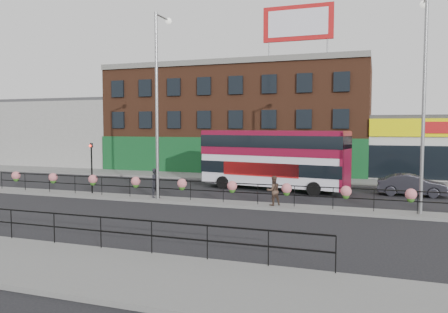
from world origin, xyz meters
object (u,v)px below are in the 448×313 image
(lamp_column_west, at_px, (159,89))
(lamp_column_east, at_px, (424,84))
(double_decker_bus, at_px, (273,154))
(car, at_px, (412,185))
(pedestrian_a, at_px, (155,183))
(pedestrian_b, at_px, (273,191))

(lamp_column_west, relative_size, lamp_column_east, 1.02)
(double_decker_bus, xyz_separation_m, lamp_column_east, (8.75, -6.07, 3.90))
(car, relative_size, lamp_column_east, 0.39)
(double_decker_bus, xyz_separation_m, pedestrian_a, (-5.78, -6.20, -1.50))
(car, distance_m, lamp_column_east, 8.72)
(pedestrian_a, height_order, lamp_column_west, lamp_column_west)
(car, distance_m, pedestrian_a, 16.08)
(pedestrian_b, bearing_deg, pedestrian_a, -38.39)
(pedestrian_b, xyz_separation_m, lamp_column_east, (7.28, 0.38, 5.48))
(pedestrian_b, distance_m, lamp_column_east, 9.12)
(lamp_column_west, xyz_separation_m, lamp_column_east, (14.20, 0.19, -0.14))
(pedestrian_a, bearing_deg, pedestrian_b, -74.03)
(pedestrian_a, xyz_separation_m, pedestrian_b, (7.25, -0.25, -0.07))
(double_decker_bus, bearing_deg, pedestrian_b, -77.16)
(pedestrian_a, relative_size, lamp_column_east, 0.16)
(double_decker_bus, relative_size, pedestrian_a, 5.98)
(double_decker_bus, xyz_separation_m, pedestrian_b, (1.47, -6.44, -1.57))
(car, height_order, lamp_column_west, lamp_column_west)
(pedestrian_a, bearing_deg, car, -47.45)
(lamp_column_east, bearing_deg, car, 89.22)
(double_decker_bus, relative_size, car, 2.49)
(pedestrian_b, distance_m, lamp_column_west, 8.92)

